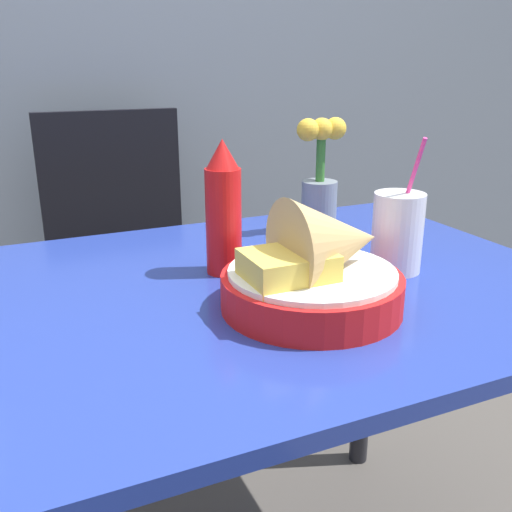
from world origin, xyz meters
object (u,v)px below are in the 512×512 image
chair_far_window (123,251)px  drink_cup (397,235)px  food_basket (319,269)px  flower_vase (320,182)px  ketchup_bottle (223,210)px

chair_far_window → drink_cup: bearing=-69.8°
food_basket → drink_cup: 0.21m
food_basket → flower_vase: (0.20, 0.34, 0.05)m
chair_far_window → ketchup_bottle: ketchup_bottle is taller
chair_far_window → ketchup_bottle: (0.04, -0.72, 0.28)m
food_basket → drink_cup: size_ratio=1.15×
flower_vase → chair_far_window: bearing=118.3°
food_basket → flower_vase: flower_vase is taller
food_basket → flower_vase: size_ratio=1.12×
flower_vase → drink_cup: bearing=-90.1°
drink_cup → flower_vase: bearing=89.9°
ketchup_bottle → drink_cup: 0.30m
chair_far_window → food_basket: bearing=-83.3°
chair_far_window → flower_vase: (0.31, -0.57, 0.28)m
food_basket → ketchup_bottle: ketchup_bottle is taller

